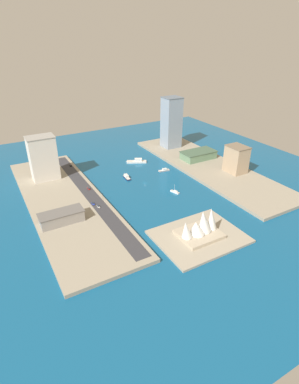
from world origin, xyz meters
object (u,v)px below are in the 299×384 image
at_px(van_white, 98,206).
at_px(traffic_light_waterfront, 103,195).
at_px(apartment_midrise_tan, 236,159).
at_px(opera_landmark, 200,227).
at_px(ferry_white_commuter, 137,161).
at_px(pickup_red, 89,189).
at_px(suv_black, 71,166).
at_px(carpark_squat_concrete, 62,217).
at_px(patrol_launch_navy, 127,177).
at_px(yacht_sleek_gray, 164,170).
at_px(tower_tall_glass, 171,123).
at_px(sailboat_small_white, 175,192).
at_px(hatchback_blue, 93,203).
at_px(hotel_broad_white, 43,158).
at_px(terminal_long_green, 198,155).

relative_size(van_white, traffic_light_waterfront, 0.74).
xyz_separation_m(apartment_midrise_tan, opera_landmark, (113.62, 79.12, -8.41)).
height_order(ferry_white_commuter, pickup_red, ferry_white_commuter).
distance_m(ferry_white_commuter, van_white, 122.12).
bearing_deg(suv_black, carpark_squat_concrete, 70.07).
distance_m(suv_black, opera_landmark, 196.38).
height_order(patrol_launch_navy, carpark_squat_concrete, carpark_squat_concrete).
bearing_deg(suv_black, pickup_red, 88.52).
xyz_separation_m(apartment_midrise_tan, pickup_red, (164.73, -41.32, -14.70)).
bearing_deg(opera_landmark, carpark_squat_concrete, -38.35).
xyz_separation_m(suv_black, van_white, (6.28, 109.24, 0.04)).
relative_size(yacht_sleek_gray, tower_tall_glass, 0.22).
distance_m(yacht_sleek_gray, sailboat_small_white, 56.12).
height_order(carpark_squat_concrete, traffic_light_waterfront, carpark_squat_concrete).
relative_size(sailboat_small_white, traffic_light_waterfront, 1.80).
bearing_deg(van_white, hatchback_blue, -72.55).
bearing_deg(van_white, carpark_squat_concrete, 12.57).
height_order(sailboat_small_white, traffic_light_waterfront, traffic_light_waterfront).
bearing_deg(pickup_red, traffic_light_waterfront, 100.86).
height_order(carpark_squat_concrete, apartment_midrise_tan, apartment_midrise_tan).
distance_m(suv_black, van_white, 109.42).
bearing_deg(yacht_sleek_gray, apartment_midrise_tan, 144.56).
distance_m(apartment_midrise_tan, suv_black, 197.62).
xyz_separation_m(hotel_broad_white, opera_landmark, (-82.83, 169.98, -16.96)).
height_order(ferry_white_commuter, terminal_long_green, terminal_long_green).
relative_size(tower_tall_glass, apartment_midrise_tan, 2.20).
height_order(terminal_long_green, tower_tall_glass, tower_tall_glass).
xyz_separation_m(yacht_sleek_gray, ferry_white_commuter, (15.75, -40.31, 0.69)).
bearing_deg(suv_black, patrol_launch_navy, 128.78).
height_order(patrol_launch_navy, terminal_long_green, terminal_long_green).
height_order(yacht_sleek_gray, opera_landmark, opera_landmark).
xyz_separation_m(patrol_launch_navy, suv_black, (47.32, -58.88, 2.50)).
bearing_deg(van_white, ferry_white_commuter, -134.70).
distance_m(carpark_squat_concrete, apartment_midrise_tan, 205.86).
height_order(suv_black, hatchback_blue, suv_black).
relative_size(hatchback_blue, opera_landmark, 0.14).
height_order(patrol_launch_navy, apartment_midrise_tan, apartment_midrise_tan).
xyz_separation_m(hatchback_blue, opera_landmark, (-58.07, 88.62, 6.30)).
bearing_deg(opera_landmark, ferry_white_commuter, -100.25).
relative_size(patrol_launch_navy, terminal_long_green, 0.34).
distance_m(yacht_sleek_gray, terminal_long_green, 56.76).
height_order(ferry_white_commuter, patrol_launch_navy, ferry_white_commuter).
height_order(terminal_long_green, hotel_broad_white, hotel_broad_white).
relative_size(carpark_squat_concrete, apartment_midrise_tan, 1.21).
bearing_deg(terminal_long_green, suv_black, -20.47).
bearing_deg(terminal_long_green, traffic_light_waterfront, 15.17).
bearing_deg(opera_landmark, pickup_red, -67.01).
height_order(van_white, opera_landmark, opera_landmark).
xyz_separation_m(sailboat_small_white, van_white, (81.96, -6.07, 3.12)).
relative_size(yacht_sleek_gray, terminal_long_green, 0.33).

